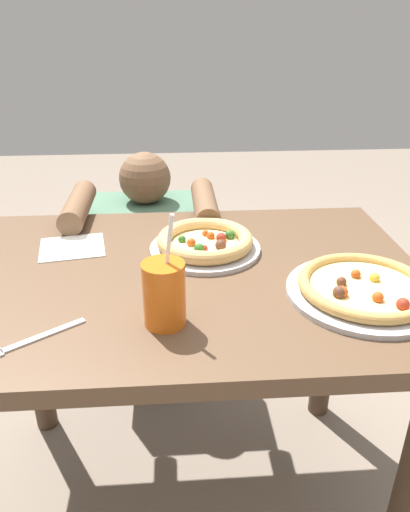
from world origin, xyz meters
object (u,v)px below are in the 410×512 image
drink_cup_colored (164,294)px  fork (28,342)px  diner_seated (151,285)px  pizza_near (364,288)px  pizza_far (205,243)px

drink_cup_colored → fork: size_ratio=1.29×
fork → diner_seated: 0.93m
pizza_near → fork: size_ratio=1.86×
pizza_far → fork: bearing=-134.1°
pizza_far → fork: 0.50m
pizza_far → drink_cup_colored: drink_cup_colored is taller
drink_cup_colored → fork: drink_cup_colored is taller
fork → diner_seated: (0.18, 0.84, -0.37)m
pizza_near → fork: (-0.67, -0.12, -0.02)m
drink_cup_colored → diner_seated: (-0.07, 0.79, -0.43)m
fork → pizza_near: bearing=10.1°
pizza_near → fork: bearing=-169.9°
fork → diner_seated: size_ratio=0.20×
pizza_far → diner_seated: 0.63m
pizza_far → drink_cup_colored: size_ratio=1.23×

